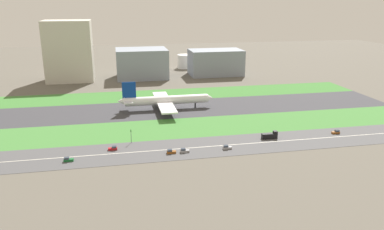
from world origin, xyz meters
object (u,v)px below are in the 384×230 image
(hangar_building, at_px, (142,63))
(fuel_tank_west, at_px, (161,61))
(office_tower, at_px, (216,62))
(terminal_building, at_px, (69,51))
(fuel_tank_centre, at_px, (185,61))
(car_4, at_px, (227,147))
(traffic_light, at_px, (131,135))
(car_0, at_px, (171,152))
(car_2, at_px, (68,160))
(truck_0, at_px, (270,136))
(car_1, at_px, (184,151))
(car_3, at_px, (336,132))
(car_5, at_px, (113,148))
(airliner, at_px, (164,100))

(hangar_building, bearing_deg, fuel_tank_west, 61.96)
(hangar_building, relative_size, office_tower, 0.93)
(terminal_building, xyz_separation_m, fuel_tank_centre, (115.37, 45.00, -19.81))
(car_4, xyz_separation_m, fuel_tank_centre, (22.64, 237.00, 6.34))
(traffic_light, distance_m, office_tower, 196.58)
(car_4, height_order, traffic_light, traffic_light)
(car_0, distance_m, fuel_tank_centre, 242.47)
(car_2, distance_m, car_4, 75.84)
(truck_0, distance_m, traffic_light, 73.50)
(car_4, distance_m, traffic_light, 49.71)
(car_1, height_order, car_0, same)
(truck_0, relative_size, hangar_building, 0.18)
(car_3, xyz_separation_m, traffic_light, (-112.08, 7.99, 3.37))
(terminal_building, relative_size, fuel_tank_west, 3.30)
(car_2, bearing_deg, car_4, -180.00)
(car_5, distance_m, office_tower, 208.18)
(truck_0, xyz_separation_m, hangar_building, (-54.40, 182.00, 12.00))
(airliner, distance_m, car_4, 80.95)
(car_5, xyz_separation_m, terminal_building, (-37.19, 182.00, 26.15))
(car_2, height_order, truck_0, truck_0)
(truck_0, bearing_deg, car_0, -169.69)
(truck_0, distance_m, office_tower, 183.21)
(car_3, distance_m, office_tower, 183.56)
(fuel_tank_centre, bearing_deg, truck_0, -88.95)
(car_4, bearing_deg, terminal_building, -64.22)
(car_2, relative_size, car_3, 1.00)
(hangar_building, bearing_deg, car_5, -98.73)
(car_5, height_order, fuel_tank_centre, fuel_tank_centre)
(car_5, distance_m, car_3, 121.41)
(car_1, distance_m, terminal_building, 206.43)
(car_2, relative_size, office_tower, 0.09)
(car_1, xyz_separation_m, fuel_tank_west, (17.92, 237.00, 7.27))
(car_5, xyz_separation_m, car_0, (27.38, -10.00, 0.00))
(traffic_light, bearing_deg, hangar_building, 83.89)
(terminal_building, bearing_deg, car_4, -64.22)
(car_3, height_order, fuel_tank_centre, fuel_tank_centre)
(hangar_building, bearing_deg, car_3, -62.82)
(car_2, bearing_deg, terminal_building, -84.97)
(airliner, height_order, terminal_building, terminal_building)
(truck_0, bearing_deg, hangar_building, 106.64)
(car_3, xyz_separation_m, terminal_building, (-158.59, 182.00, 26.15))
(truck_0, relative_size, fuel_tank_west, 0.51)
(traffic_light, xyz_separation_m, fuel_tank_west, (42.58, 219.01, 3.91))
(airliner, distance_m, terminal_building, 136.29)
(car_3, relative_size, fuel_tank_centre, 0.25)
(car_1, relative_size, fuel_tank_centre, 0.25)
(car_5, xyz_separation_m, fuel_tank_centre, (78.18, 227.00, 6.34))
(airliner, relative_size, hangar_building, 1.37)
(car_2, relative_size, truck_0, 0.52)
(airliner, bearing_deg, car_2, -125.11)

